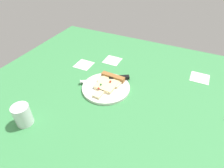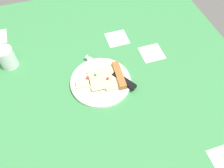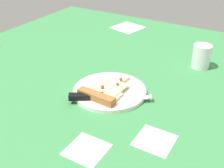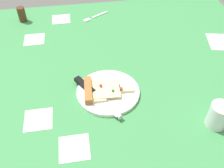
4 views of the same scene
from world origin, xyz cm
name	(u,v)px [view 4 (image 4 of 4)]	position (x,y,z in cm)	size (l,w,h in cm)	color
ground_plane	(126,83)	(0.03, 0.00, -1.50)	(130.83, 130.83, 3.00)	#3D8C4C
plate	(108,92)	(7.84, 5.70, 0.62)	(22.45, 22.45, 1.25)	white
pizza_slice	(101,90)	(10.45, 5.56, 2.03)	(17.79, 12.12, 2.38)	beige
knife	(93,93)	(13.41, 6.36, 1.85)	(14.65, 21.38, 2.45)	silver
drinking_glass	(218,115)	(-23.76, 24.70, 4.23)	(6.44, 6.44, 8.47)	white
pepper_shaker	(22,14)	(42.42, -51.31, 3.62)	(3.78, 3.78, 7.24)	#4C2D19
fork	(95,16)	(6.46, -49.35, 0.40)	(13.98, 9.54, 0.80)	silver
napkin	(223,42)	(-48.21, -17.49, 0.20)	(13.00, 13.00, 0.40)	white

